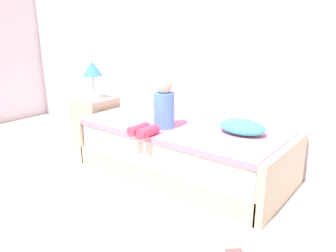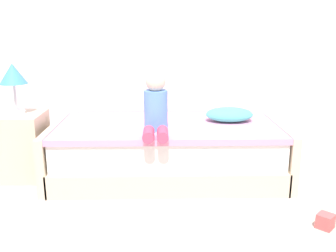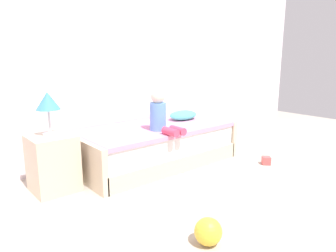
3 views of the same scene
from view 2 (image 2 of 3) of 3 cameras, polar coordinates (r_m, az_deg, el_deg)
The scene contains 7 objects.
wall_rear at distance 3.93m, azimuth 3.33°, elevation 16.10°, with size 7.20×0.10×2.90m, color white.
bed at distance 3.51m, azimuth -0.08°, elevation -3.74°, with size 2.11×1.00×0.50m.
nightstand at distance 3.73m, azimuth -21.31°, elevation -2.76°, with size 0.44×0.44×0.60m, color beige.
table_lamp at distance 3.60m, azimuth -22.27°, elevation 6.93°, with size 0.24×0.24×0.45m.
child_figure at distance 3.16m, azimuth -1.86°, elevation 2.80°, with size 0.20×0.51×0.50m.
pillow at distance 3.57m, azimuth 9.21°, elevation 1.73°, with size 0.44×0.30×0.13m, color #4CCCBC.
toy_block at distance 2.93m, azimuth 22.58°, elevation -13.07°, with size 0.10×0.10×0.10m, color #E54C4C.
Camera 2 is at (-0.30, -1.32, 1.37)m, focal length 40.55 mm.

